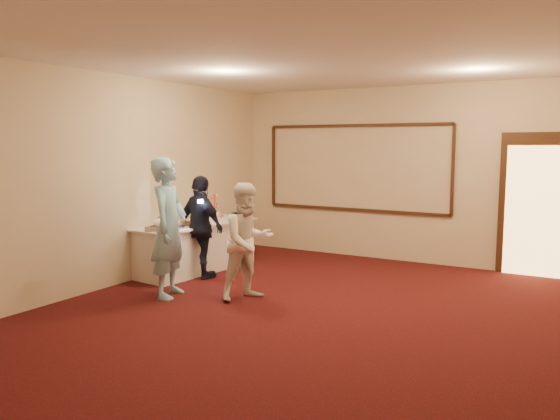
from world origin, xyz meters
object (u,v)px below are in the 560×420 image
object	(u,v)px
cupcake_stand	(215,207)
guest	(201,227)
man	(169,228)
tart	(189,224)
buffet_table	(195,247)
plate_stack_b	(213,216)
plate_stack_a	(197,217)
woman	(248,241)
pavlova_tray	(165,225)

from	to	relation	value
cupcake_stand	guest	world-z (taller)	guest
man	guest	size ratio (longest dim) A/B	1.19
cupcake_stand	tart	world-z (taller)	cupcake_stand
guest	man	bearing A→B (deg)	117.43
buffet_table	plate_stack_b	distance (m)	0.58
guest	plate_stack_a	bearing A→B (deg)	-33.17
woman	guest	xyz separation A→B (m)	(-1.23, 0.60, 0.01)
cupcake_stand	pavlova_tray	bearing A→B (deg)	-79.54
woman	guest	world-z (taller)	guest
man	cupcake_stand	bearing A→B (deg)	2.68
pavlova_tray	tart	distance (m)	0.52
plate_stack_a	tart	world-z (taller)	plate_stack_a
tart	woman	xyz separation A→B (m)	(1.52, -0.66, -0.04)
buffet_table	man	distance (m)	1.61
tart	woman	size ratio (longest dim) A/B	0.20
plate_stack_a	woman	distance (m)	1.96
cupcake_stand	guest	size ratio (longest dim) A/B	0.28
buffet_table	tart	xyz separation A→B (m)	(0.11, -0.29, 0.41)
pavlova_tray	woman	xyz separation A→B (m)	(1.53, -0.14, -0.09)
plate_stack_a	tart	size ratio (longest dim) A/B	0.68
man	plate_stack_a	bearing A→B (deg)	6.23
buffet_table	plate_stack_a	world-z (taller)	plate_stack_a
cupcake_stand	man	size ratio (longest dim) A/B	0.24
plate_stack_b	plate_stack_a	bearing A→B (deg)	-124.16
cupcake_stand	man	distance (m)	2.33
cupcake_stand	plate_stack_b	size ratio (longest dim) A/B	2.25
plate_stack_b	guest	world-z (taller)	guest
plate_stack_a	woman	size ratio (longest dim) A/B	0.14
pavlova_tray	man	bearing A→B (deg)	-44.42
plate_stack_a	tart	bearing A→B (deg)	-70.38
buffet_table	tart	size ratio (longest dim) A/B	7.35
buffet_table	guest	size ratio (longest dim) A/B	1.45
cupcake_stand	tart	size ratio (longest dim) A/B	1.43
plate_stack_a	cupcake_stand	bearing A→B (deg)	103.86
tart	pavlova_tray	bearing A→B (deg)	-91.65
cupcake_stand	buffet_table	bearing A→B (deg)	-75.83
buffet_table	pavlova_tray	bearing A→B (deg)	-83.33
pavlova_tray	guest	size ratio (longest dim) A/B	0.36
pavlova_tray	cupcake_stand	distance (m)	1.64
cupcake_stand	plate_stack_b	distance (m)	0.59
pavlova_tray	guest	world-z (taller)	guest
man	woman	size ratio (longest dim) A/B	1.21
buffet_table	guest	distance (m)	0.66
man	woman	distance (m)	1.07
cupcake_stand	plate_stack_b	xyz separation A→B (m)	(0.33, -0.48, -0.08)
cupcake_stand	plate_stack_a	world-z (taller)	cupcake_stand
tart	guest	distance (m)	0.30
pavlova_tray	woman	world-z (taller)	woman
plate_stack_a	guest	size ratio (longest dim) A/B	0.13
plate_stack_a	plate_stack_b	world-z (taller)	plate_stack_a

